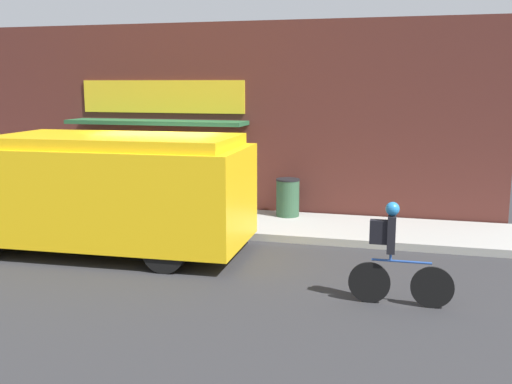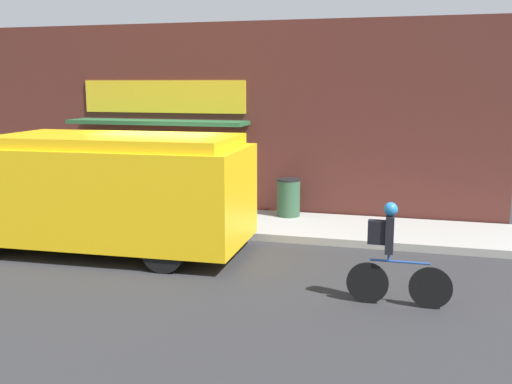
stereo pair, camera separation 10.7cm
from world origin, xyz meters
TOP-DOWN VIEW (x-y plane):
  - ground_plane at (0.00, 0.00)m, footprint 70.00×70.00m
  - sidewalk at (0.00, 1.18)m, footprint 28.00×2.37m
  - storefront at (-0.05, 2.49)m, footprint 14.74×1.08m
  - school_bus at (-0.66, -1.52)m, footprint 6.28×2.89m
  - cyclist at (4.98, -3.07)m, footprint 1.57×0.21m
  - trash_bin at (2.32, 1.88)m, footprint 0.56×0.56m

SIDE VIEW (x-z plane):
  - ground_plane at x=0.00m, z-range 0.00..0.00m
  - sidewalk at x=0.00m, z-range 0.00..0.16m
  - trash_bin at x=2.32m, z-range 0.16..1.07m
  - cyclist at x=4.98m, z-range -0.02..1.57m
  - school_bus at x=-0.66m, z-range 0.05..2.38m
  - storefront at x=-0.05m, z-range 0.01..4.81m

